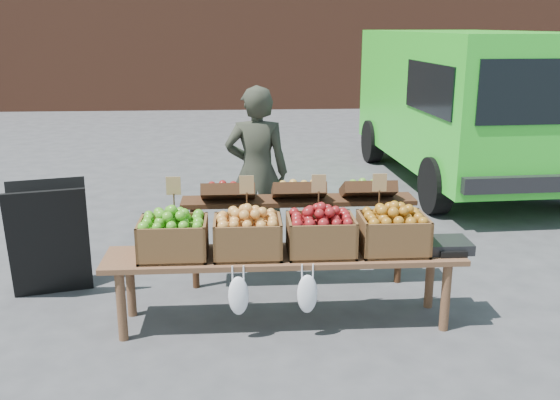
{
  "coord_description": "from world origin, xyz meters",
  "views": [
    {
      "loc": [
        0.08,
        -3.91,
        2.24
      ],
      "look_at": [
        0.4,
        1.0,
        0.85
      ],
      "focal_mm": 40.0,
      "sensor_mm": 36.0,
      "label": 1
    }
  ],
  "objects_px": {
    "delivery_van": "(466,109)",
    "chalkboard_sign": "(49,239)",
    "vendor": "(257,173)",
    "crate_green_apples": "(393,234)",
    "display_bench": "(284,288)",
    "crate_russet_pears": "(248,237)",
    "weighing_scale": "(447,245)",
    "crate_golden_apples": "(173,238)",
    "crate_red_apples": "(321,235)",
    "back_table": "(298,229)"
  },
  "relations": [
    {
      "from": "delivery_van",
      "to": "chalkboard_sign",
      "type": "xyz_separation_m",
      "value": [
        -4.86,
        -3.63,
        -0.58
      ]
    },
    {
      "from": "vendor",
      "to": "crate_green_apples",
      "type": "distance_m",
      "value": 1.8
    },
    {
      "from": "display_bench",
      "to": "crate_russet_pears",
      "type": "bearing_deg",
      "value": 180.0
    },
    {
      "from": "weighing_scale",
      "to": "crate_golden_apples",
      "type": "bearing_deg",
      "value": 180.0
    },
    {
      "from": "vendor",
      "to": "crate_golden_apples",
      "type": "relative_size",
      "value": 3.38
    },
    {
      "from": "vendor",
      "to": "crate_red_apples",
      "type": "bearing_deg",
      "value": 109.84
    },
    {
      "from": "vendor",
      "to": "crate_russet_pears",
      "type": "relative_size",
      "value": 3.38
    },
    {
      "from": "crate_golden_apples",
      "to": "crate_russet_pears",
      "type": "bearing_deg",
      "value": 0.0
    },
    {
      "from": "crate_green_apples",
      "to": "chalkboard_sign",
      "type": "bearing_deg",
      "value": 165.91
    },
    {
      "from": "chalkboard_sign",
      "to": "crate_russet_pears",
      "type": "xyz_separation_m",
      "value": [
        1.67,
        -0.7,
        0.22
      ]
    },
    {
      "from": "crate_red_apples",
      "to": "weighing_scale",
      "type": "distance_m",
      "value": 0.98
    },
    {
      "from": "delivery_van",
      "to": "back_table",
      "type": "distance_m",
      "value": 4.57
    },
    {
      "from": "crate_russet_pears",
      "to": "chalkboard_sign",
      "type": "bearing_deg",
      "value": 157.4
    },
    {
      "from": "crate_russet_pears",
      "to": "crate_red_apples",
      "type": "distance_m",
      "value": 0.55
    },
    {
      "from": "crate_green_apples",
      "to": "weighing_scale",
      "type": "xyz_separation_m",
      "value": [
        0.43,
        0.0,
        -0.1
      ]
    },
    {
      "from": "back_table",
      "to": "crate_red_apples",
      "type": "bearing_deg",
      "value": -81.93
    },
    {
      "from": "weighing_scale",
      "to": "crate_red_apples",
      "type": "bearing_deg",
      "value": 180.0
    },
    {
      "from": "crate_green_apples",
      "to": "weighing_scale",
      "type": "height_order",
      "value": "crate_green_apples"
    },
    {
      "from": "crate_golden_apples",
      "to": "crate_russet_pears",
      "type": "xyz_separation_m",
      "value": [
        0.55,
        0.0,
        0.0
      ]
    },
    {
      "from": "chalkboard_sign",
      "to": "display_bench",
      "type": "xyz_separation_m",
      "value": [
        1.95,
        -0.7,
        -0.2
      ]
    },
    {
      "from": "vendor",
      "to": "display_bench",
      "type": "bearing_deg",
      "value": 99.75
    },
    {
      "from": "crate_golden_apples",
      "to": "crate_russet_pears",
      "type": "distance_m",
      "value": 0.55
    },
    {
      "from": "vendor",
      "to": "back_table",
      "type": "relative_size",
      "value": 0.81
    },
    {
      "from": "back_table",
      "to": "crate_russet_pears",
      "type": "height_order",
      "value": "back_table"
    },
    {
      "from": "vendor",
      "to": "crate_green_apples",
      "type": "height_order",
      "value": "vendor"
    },
    {
      "from": "back_table",
      "to": "crate_golden_apples",
      "type": "relative_size",
      "value": 4.2
    },
    {
      "from": "delivery_van",
      "to": "crate_golden_apples",
      "type": "distance_m",
      "value": 5.73
    },
    {
      "from": "crate_russet_pears",
      "to": "weighing_scale",
      "type": "height_order",
      "value": "crate_russet_pears"
    },
    {
      "from": "crate_golden_apples",
      "to": "crate_red_apples",
      "type": "xyz_separation_m",
      "value": [
        1.1,
        0.0,
        0.0
      ]
    },
    {
      "from": "delivery_van",
      "to": "display_bench",
      "type": "bearing_deg",
      "value": -126.79
    },
    {
      "from": "crate_red_apples",
      "to": "vendor",
      "type": "bearing_deg",
      "value": 106.18
    },
    {
      "from": "back_table",
      "to": "crate_red_apples",
      "type": "height_order",
      "value": "back_table"
    },
    {
      "from": "crate_russet_pears",
      "to": "display_bench",
      "type": "bearing_deg",
      "value": 0.0
    },
    {
      "from": "delivery_van",
      "to": "chalkboard_sign",
      "type": "bearing_deg",
      "value": -146.05
    },
    {
      "from": "delivery_van",
      "to": "crate_golden_apples",
      "type": "xyz_separation_m",
      "value": [
        -3.74,
        -4.33,
        -0.36
      ]
    },
    {
      "from": "back_table",
      "to": "display_bench",
      "type": "distance_m",
      "value": 0.78
    },
    {
      "from": "chalkboard_sign",
      "to": "crate_green_apples",
      "type": "relative_size",
      "value": 1.96
    },
    {
      "from": "display_bench",
      "to": "vendor",
      "type": "bearing_deg",
      "value": 96.09
    },
    {
      "from": "delivery_van",
      "to": "weighing_scale",
      "type": "bearing_deg",
      "value": -113.88
    },
    {
      "from": "crate_golden_apples",
      "to": "crate_red_apples",
      "type": "distance_m",
      "value": 1.1
    },
    {
      "from": "chalkboard_sign",
      "to": "crate_russet_pears",
      "type": "bearing_deg",
      "value": -36.64
    },
    {
      "from": "delivery_van",
      "to": "display_bench",
      "type": "xyz_separation_m",
      "value": [
        -2.92,
        -4.33,
        -0.79
      ]
    },
    {
      "from": "vendor",
      "to": "delivery_van",
      "type": "bearing_deg",
      "value": -133.73
    },
    {
      "from": "vendor",
      "to": "crate_russet_pears",
      "type": "bearing_deg",
      "value": 89.27
    },
    {
      "from": "back_table",
      "to": "crate_russet_pears",
      "type": "bearing_deg",
      "value": -121.89
    },
    {
      "from": "back_table",
      "to": "crate_golden_apples",
      "type": "distance_m",
      "value": 1.25
    },
    {
      "from": "delivery_van",
      "to": "weighing_scale",
      "type": "xyz_separation_m",
      "value": [
        -1.67,
        -4.33,
        -0.46
      ]
    },
    {
      "from": "crate_russet_pears",
      "to": "crate_green_apples",
      "type": "xyz_separation_m",
      "value": [
        1.1,
        0.0,
        0.0
      ]
    },
    {
      "from": "crate_russet_pears",
      "to": "back_table",
      "type": "bearing_deg",
      "value": 58.11
    },
    {
      "from": "crate_red_apples",
      "to": "back_table",
      "type": "bearing_deg",
      "value": 98.07
    }
  ]
}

